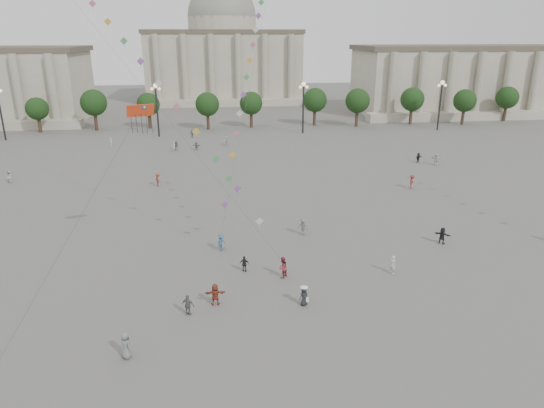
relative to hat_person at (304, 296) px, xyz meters
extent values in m
plane|color=#5B5956|center=(-2.81, -1.74, -0.83)|extent=(360.00, 360.00, 0.00)
cube|color=#A79D8C|center=(72.19, 93.26, 7.17)|extent=(80.00, 22.00, 16.00)
cube|color=brown|center=(72.19, 93.26, 15.77)|extent=(81.60, 22.44, 1.20)
cube|color=#A79D8C|center=(72.19, 80.26, 0.17)|extent=(84.00, 4.00, 2.00)
cube|color=#A79D8C|center=(-2.81, 128.26, 9.17)|extent=(46.00, 30.00, 20.00)
cube|color=brown|center=(-2.81, 128.26, 19.77)|extent=(46.92, 30.60, 1.20)
cube|color=#A79D8C|center=(-2.81, 111.26, 0.17)|extent=(48.30, 4.00, 2.00)
cylinder|color=#A79D8C|center=(-2.81, 128.26, 21.67)|extent=(21.00, 21.00, 5.00)
sphere|color=gray|center=(-2.81, 128.26, 24.17)|extent=(21.00, 21.00, 21.00)
cylinder|color=#322319|center=(-44.81, 76.26, 0.93)|extent=(0.70, 0.70, 3.52)
sphere|color=black|center=(-44.81, 76.26, 4.61)|extent=(5.12, 5.12, 5.12)
cylinder|color=#322319|center=(-32.81, 76.26, 0.93)|extent=(0.70, 0.70, 3.52)
sphere|color=black|center=(-32.81, 76.26, 4.61)|extent=(5.12, 5.12, 5.12)
cylinder|color=#322319|center=(-20.81, 76.26, 0.93)|extent=(0.70, 0.70, 3.52)
sphere|color=black|center=(-20.81, 76.26, 4.61)|extent=(5.12, 5.12, 5.12)
cylinder|color=#322319|center=(-8.81, 76.26, 0.93)|extent=(0.70, 0.70, 3.52)
sphere|color=black|center=(-8.81, 76.26, 4.61)|extent=(5.12, 5.12, 5.12)
cylinder|color=#322319|center=(3.19, 76.26, 0.93)|extent=(0.70, 0.70, 3.52)
sphere|color=black|center=(3.19, 76.26, 4.61)|extent=(5.12, 5.12, 5.12)
cylinder|color=#322319|center=(15.19, 76.26, 0.93)|extent=(0.70, 0.70, 3.52)
sphere|color=black|center=(15.19, 76.26, 4.61)|extent=(5.12, 5.12, 5.12)
cylinder|color=#322319|center=(27.19, 76.26, 0.93)|extent=(0.70, 0.70, 3.52)
sphere|color=black|center=(27.19, 76.26, 4.61)|extent=(5.12, 5.12, 5.12)
cylinder|color=#322319|center=(39.19, 76.26, 0.93)|extent=(0.70, 0.70, 3.52)
sphere|color=black|center=(39.19, 76.26, 4.61)|extent=(5.12, 5.12, 5.12)
cylinder|color=#322319|center=(51.19, 76.26, 0.93)|extent=(0.70, 0.70, 3.52)
sphere|color=black|center=(51.19, 76.26, 4.61)|extent=(5.12, 5.12, 5.12)
cylinder|color=#322319|center=(63.19, 76.26, 0.93)|extent=(0.70, 0.70, 3.52)
sphere|color=black|center=(63.19, 76.26, 4.61)|extent=(5.12, 5.12, 5.12)
cylinder|color=#262628|center=(-47.81, 68.26, 4.17)|extent=(0.36, 0.36, 10.00)
sphere|color=#FFE5B2|center=(-47.11, 68.26, 8.77)|extent=(0.60, 0.60, 0.60)
cylinder|color=#262628|center=(-17.81, 68.26, 4.17)|extent=(0.36, 0.36, 10.00)
sphere|color=#FFE5B2|center=(-17.81, 68.26, 9.37)|extent=(0.90, 0.90, 0.90)
sphere|color=#FFE5B2|center=(-18.51, 68.26, 8.77)|extent=(0.60, 0.60, 0.60)
sphere|color=#FFE5B2|center=(-17.11, 68.26, 8.77)|extent=(0.60, 0.60, 0.60)
cylinder|color=#262628|center=(12.19, 68.26, 4.17)|extent=(0.36, 0.36, 10.00)
sphere|color=#FFE5B2|center=(12.19, 68.26, 9.37)|extent=(0.90, 0.90, 0.90)
sphere|color=#FFE5B2|center=(11.49, 68.26, 8.77)|extent=(0.60, 0.60, 0.60)
sphere|color=#FFE5B2|center=(12.89, 68.26, 8.77)|extent=(0.60, 0.60, 0.60)
cylinder|color=#262628|center=(42.19, 68.26, 4.17)|extent=(0.36, 0.36, 10.00)
sphere|color=#FFE5B2|center=(42.19, 68.26, 9.37)|extent=(0.90, 0.90, 0.90)
sphere|color=#FFE5B2|center=(41.49, 68.26, 8.77)|extent=(0.60, 0.60, 0.60)
sphere|color=#FFE5B2|center=(42.89, 68.26, 8.77)|extent=(0.60, 0.60, 0.60)
imported|color=#37587D|center=(-10.99, 66.26, 0.03)|extent=(1.08, 0.86, 1.71)
imported|color=silver|center=(-35.51, 37.33, 0.05)|extent=(1.07, 1.08, 1.76)
imported|color=black|center=(15.90, 9.96, 0.03)|extent=(1.57, 1.39, 1.72)
imported|color=silver|center=(-4.35, 57.81, 0.10)|extent=(1.38, 1.76, 1.86)
imported|color=#5E5F63|center=(2.39, 13.74, 0.10)|extent=(1.39, 1.17, 1.86)
imported|color=silver|center=(28.81, 39.62, 0.14)|extent=(1.69, 1.65, 1.94)
imported|color=maroon|center=(20.02, 27.98, 0.13)|extent=(1.29, 1.43, 1.92)
imported|color=black|center=(26.58, 41.44, -0.01)|extent=(1.55, 1.18, 1.63)
imported|color=silver|center=(-25.97, 60.83, -0.05)|extent=(0.47, 0.63, 1.55)
imported|color=slate|center=(-9.79, 54.92, -0.08)|extent=(1.42, 0.55, 1.50)
imported|color=silver|center=(8.72, 4.32, 0.02)|extent=(0.63, 0.73, 1.70)
imported|color=#5D5D62|center=(-13.44, 55.18, 0.06)|extent=(1.09, 0.56, 1.77)
imported|color=brown|center=(-14.46, 33.26, 0.09)|extent=(1.20, 1.37, 1.84)
imported|color=slate|center=(-12.64, -5.03, 0.12)|extent=(1.08, 1.08, 1.89)
imported|color=#B1B0AC|center=(-13.74, 53.81, 0.11)|extent=(0.78, 0.82, 1.88)
imported|color=black|center=(-4.21, 6.20, -0.08)|extent=(0.94, 0.58, 1.50)
imported|color=#953C28|center=(-6.83, 0.91, 0.06)|extent=(1.65, 0.54, 1.77)
imported|color=#5B5B5F|center=(-8.87, -0.34, 0.01)|extent=(1.06, 0.78, 1.67)
imported|color=maroon|center=(-1.02, 4.73, 0.13)|extent=(1.16, 1.18, 1.91)
imported|color=#355779|center=(-6.18, 10.88, 0.03)|extent=(1.20, 1.26, 1.72)
imported|color=black|center=(0.00, 0.00, -0.06)|extent=(0.89, 0.76, 1.54)
cone|color=white|center=(0.00, 0.00, 0.79)|extent=(0.52, 0.52, 0.14)
cylinder|color=white|center=(0.00, 0.00, 0.73)|extent=(0.60, 0.60, 0.02)
cube|color=white|center=(0.25, -0.15, -0.28)|extent=(0.22, 0.10, 0.35)
cube|color=red|center=(-12.28, 7.96, 13.29)|extent=(2.25, 1.19, 1.02)
cube|color=#1B9649|center=(-12.63, 7.92, 13.54)|extent=(0.39, 0.29, 0.34)
cube|color=#1C489B|center=(-11.93, 7.92, 13.54)|extent=(0.39, 0.29, 0.34)
sphere|color=yellow|center=(-12.63, 7.88, 13.54)|extent=(0.20, 0.20, 0.20)
sphere|color=yellow|center=(-11.93, 7.88, 13.54)|extent=(0.20, 0.20, 0.20)
cylinder|color=#3F3F3F|center=(-15.83, -1.89, 7.03)|extent=(0.02, 0.02, 24.40)
cylinder|color=#3F3F3F|center=(-20.53, 26.95, 21.70)|extent=(0.02, 0.02, 72.58)
cube|color=silver|center=(-2.79, 6.75, 3.71)|extent=(0.76, 0.25, 0.76)
cube|color=#8A4F9F|center=(-4.57, 8.77, 6.15)|extent=(0.76, 0.25, 0.76)
cube|color=#469958|center=(-6.34, 10.79, 8.41)|extent=(0.76, 0.25, 0.76)
cube|color=gold|center=(-8.11, 12.81, 10.55)|extent=(0.76, 0.25, 0.76)
cube|color=#BF657D|center=(-9.89, 14.83, 12.61)|extent=(0.76, 0.25, 0.76)
cube|color=silver|center=(-11.66, 16.85, 14.61)|extent=(0.76, 0.25, 0.76)
cube|color=#8A4F9F|center=(-13.43, 18.87, 16.56)|extent=(0.76, 0.25, 0.76)
cube|color=#469958|center=(-15.21, 20.89, 18.47)|extent=(0.76, 0.25, 0.76)
cube|color=gold|center=(-16.98, 22.91, 20.35)|extent=(0.76, 0.25, 0.76)
cube|color=#BF657D|center=(-18.75, 24.93, 22.19)|extent=(0.76, 0.25, 0.76)
cube|color=#8A4F9F|center=(-5.68, 12.55, 3.35)|extent=(0.76, 0.25, 0.76)
cube|color=#469958|center=(-5.18, 14.22, 5.49)|extent=(0.76, 0.25, 0.76)
cube|color=gold|center=(-4.67, 15.89, 7.47)|extent=(0.76, 0.25, 0.76)
cube|color=#BF657D|center=(-4.17, 17.56, 9.36)|extent=(0.76, 0.25, 0.76)
cube|color=silver|center=(-3.67, 19.23, 11.17)|extent=(0.76, 0.25, 0.76)
cube|color=#8A4F9F|center=(-3.16, 20.91, 12.93)|extent=(0.76, 0.25, 0.76)
cube|color=#469958|center=(-2.66, 22.58, 14.65)|extent=(0.76, 0.25, 0.76)
cube|color=gold|center=(-2.16, 24.25, 16.32)|extent=(0.76, 0.25, 0.76)
cube|color=#BF657D|center=(-1.66, 25.92, 17.97)|extent=(0.76, 0.25, 0.76)
cube|color=silver|center=(-1.15, 27.59, 19.59)|extent=(0.76, 0.25, 0.76)
cube|color=#8A4F9F|center=(-0.65, 29.26, 21.19)|extent=(0.76, 0.25, 0.76)
cube|color=#469958|center=(-0.15, 30.94, 22.76)|extent=(0.76, 0.25, 0.76)
camera|label=1|loc=(-6.35, -32.47, 19.15)|focal=32.00mm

